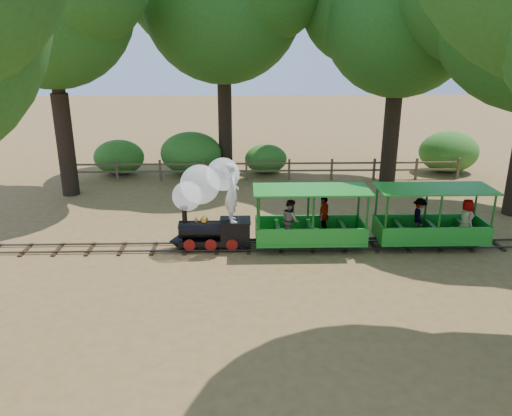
{
  "coord_description": "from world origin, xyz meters",
  "views": [
    {
      "loc": [
        -1.16,
        -14.57,
        6.33
      ],
      "look_at": [
        -0.75,
        0.5,
        1.18
      ],
      "focal_mm": 35.0,
      "sensor_mm": 36.0,
      "label": 1
    }
  ],
  "objects_px": {
    "carriage_rear": "(434,223)",
    "fence": "(268,168)",
    "locomotive": "(208,198)",
    "carriage_front": "(308,224)"
  },
  "relations": [
    {
      "from": "carriage_rear",
      "to": "fence",
      "type": "bearing_deg",
      "value": 121.25
    },
    {
      "from": "fence",
      "to": "carriage_rear",
      "type": "bearing_deg",
      "value": -58.75
    },
    {
      "from": "carriage_rear",
      "to": "fence",
      "type": "distance_m",
      "value": 9.37
    },
    {
      "from": "locomotive",
      "to": "carriage_front",
      "type": "xyz_separation_m",
      "value": [
        3.1,
        -0.09,
        -0.86
      ]
    },
    {
      "from": "locomotive",
      "to": "carriage_front",
      "type": "height_order",
      "value": "locomotive"
    },
    {
      "from": "locomotive",
      "to": "fence",
      "type": "bearing_deg",
      "value": 74.32
    },
    {
      "from": "carriage_front",
      "to": "carriage_rear",
      "type": "relative_size",
      "value": 1.0
    },
    {
      "from": "locomotive",
      "to": "carriage_front",
      "type": "bearing_deg",
      "value": -1.57
    },
    {
      "from": "locomotive",
      "to": "carriage_rear",
      "type": "distance_m",
      "value": 7.14
    },
    {
      "from": "locomotive",
      "to": "fence",
      "type": "relative_size",
      "value": 0.16
    }
  ]
}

